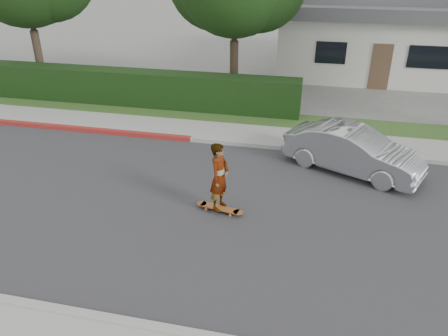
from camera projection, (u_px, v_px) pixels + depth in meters
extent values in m
plane|color=slate|center=(112.00, 197.00, 11.73)|extent=(120.00, 120.00, 0.00)
cube|color=#2D2D30|center=(112.00, 197.00, 11.73)|extent=(60.00, 8.00, 0.01)
cube|color=#9E9E99|center=(14.00, 303.00, 8.13)|extent=(60.00, 0.20, 0.15)
cube|color=#9E9E99|center=(164.00, 137.00, 15.26)|extent=(60.00, 0.20, 0.15)
cube|color=maroon|center=(36.00, 125.00, 16.25)|extent=(12.00, 0.21, 0.15)
cube|color=gray|center=(172.00, 128.00, 16.05)|extent=(60.00, 1.60, 0.12)
cube|color=#2D4C1E|center=(185.00, 114.00, 17.45)|extent=(60.00, 1.60, 0.10)
cube|color=black|center=(120.00, 88.00, 18.24)|extent=(15.00, 1.00, 1.50)
cylinder|color=#33261C|center=(40.00, 61.00, 19.99)|extent=(0.36, 0.36, 2.70)
cylinder|color=#33261C|center=(31.00, 14.00, 19.07)|extent=(0.24, 0.24, 2.25)
cylinder|color=#33261C|center=(234.00, 71.00, 18.69)|extent=(0.36, 0.36, 2.52)
cylinder|color=#33261C|center=(234.00, 25.00, 17.84)|extent=(0.24, 0.24, 2.10)
cube|color=beige|center=(379.00, 41.00, 23.40)|extent=(10.00, 8.00, 3.00)
cube|color=#4C4C51|center=(384.00, 5.00, 22.58)|extent=(10.60, 8.60, 0.60)
cube|color=black|center=(331.00, 53.00, 20.35)|extent=(1.40, 0.06, 1.00)
cube|color=black|center=(429.00, 57.00, 19.50)|extent=(1.80, 0.06, 1.00)
cube|color=brown|center=(380.00, 67.00, 20.14)|extent=(0.90, 0.06, 2.10)
cylinder|color=#D96B3B|center=(206.00, 209.00, 11.10)|extent=(0.07, 0.05, 0.07)
cylinder|color=#D96B3B|center=(209.00, 206.00, 11.25)|extent=(0.07, 0.05, 0.07)
cylinder|color=#D96B3B|center=(230.00, 215.00, 10.85)|extent=(0.07, 0.05, 0.07)
cylinder|color=#D96B3B|center=(233.00, 211.00, 11.01)|extent=(0.07, 0.05, 0.07)
cube|color=silver|center=(208.00, 206.00, 11.16)|extent=(0.10, 0.21, 0.03)
cube|color=silver|center=(232.00, 212.00, 10.91)|extent=(0.10, 0.21, 0.03)
cube|color=brown|center=(220.00, 208.00, 11.02)|extent=(1.04, 0.44, 0.02)
cylinder|color=brown|center=(202.00, 204.00, 11.21)|extent=(0.29, 0.29, 0.02)
cylinder|color=brown|center=(238.00, 212.00, 10.84)|extent=(0.29, 0.29, 0.02)
imported|color=white|center=(219.00, 177.00, 10.62)|extent=(0.57, 0.73, 1.76)
imported|color=#BABDC2|center=(353.00, 150.00, 12.82)|extent=(4.25, 2.94, 1.33)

